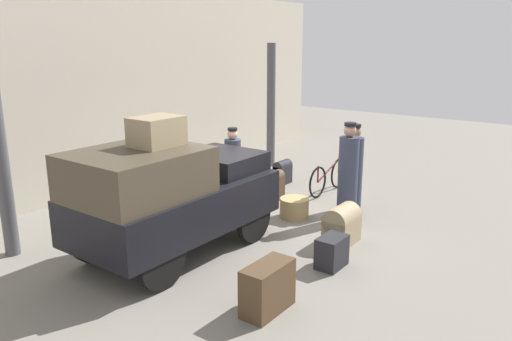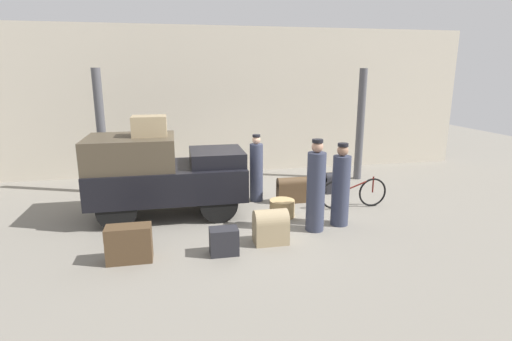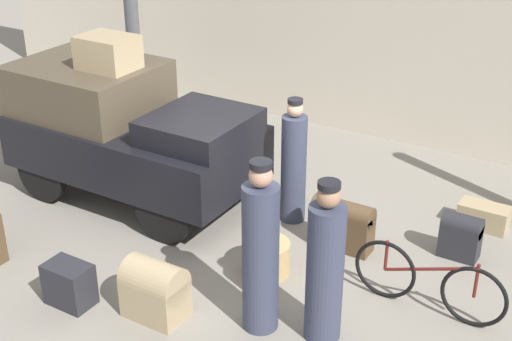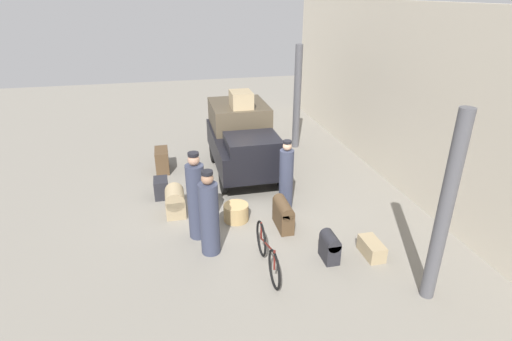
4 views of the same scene
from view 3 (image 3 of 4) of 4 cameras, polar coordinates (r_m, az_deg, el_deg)
The scene contains 14 objects.
ground_plane at distance 8.93m, azimuth -1.77°, elevation -5.68°, with size 30.00×30.00×0.00m, color gray.
canopy_pillar_left at distance 11.97m, azimuth -9.82°, elevation 10.80°, with size 0.23×0.23×3.25m.
truck at distance 9.76m, azimuth -10.36°, elevation 3.32°, with size 3.36×1.68×1.81m.
bicycle at distance 7.78m, azimuth 13.61°, elevation -8.66°, with size 1.66×0.04×0.74m.
wicker_basket at distance 8.26m, azimuth 0.81°, elevation -6.96°, with size 0.56×0.56×0.38m.
porter_standing_middle at distance 7.07m, azimuth 0.37°, elevation -6.70°, with size 0.37×0.37×1.88m.
porter_with_bicycle at distance 7.00m, azimuth 5.54°, elevation -7.83°, with size 0.37×0.37×1.75m.
conductor_in_dark_uniform at distance 9.07m, azimuth 3.03°, elevation 0.40°, with size 0.33×0.33×1.67m.
suitcase_tan_flat at distance 7.99m, azimuth -14.71°, elevation -8.79°, with size 0.50×0.34×0.48m.
suitcase_small_leather at distance 9.61m, azimuth 17.74°, elevation -3.50°, with size 0.62×0.32×0.31m.
trunk_barrel_dark at distance 8.82m, azimuth 16.07°, elevation -4.96°, with size 0.46×0.27×0.57m.
trunk_wicker_pale at distance 7.58m, azimuth -8.09°, elevation -9.38°, with size 0.63×0.44×0.66m.
trunk_large_brown at distance 8.71m, azimuth 6.91°, elevation -4.19°, with size 0.76×0.28×0.64m.
trunk_on_truck_roof at distance 9.55m, azimuth -11.76°, elevation 9.24°, with size 0.72×0.56×0.43m.
Camera 3 is at (4.18, -6.35, 4.68)m, focal length 50.00 mm.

